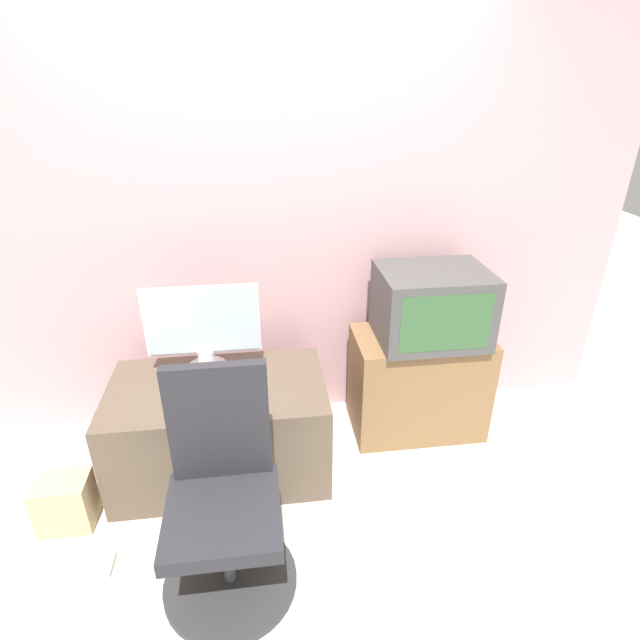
{
  "coord_description": "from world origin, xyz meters",
  "views": [
    {
      "loc": [
        -0.05,
        -1.48,
        2.03
      ],
      "look_at": [
        0.27,
        0.97,
        0.81
      ],
      "focal_mm": 28.0,
      "sensor_mm": 36.0,
      "label": 1
    }
  ],
  "objects": [
    {
      "name": "ground_plane",
      "position": [
        0.0,
        0.0,
        0.0
      ],
      "size": [
        12.0,
        12.0,
        0.0
      ],
      "primitive_type": "plane",
      "color": "beige"
    },
    {
      "name": "wall_back",
      "position": [
        0.0,
        1.32,
        1.3
      ],
      "size": [
        4.4,
        0.05,
        2.6
      ],
      "color": "#CC9EA3",
      "rests_on": "ground_plane"
    },
    {
      "name": "desk",
      "position": [
        -0.3,
        0.77,
        0.28
      ],
      "size": [
        1.14,
        0.66,
        0.56
      ],
      "color": "brown",
      "rests_on": "ground_plane"
    },
    {
      "name": "side_stand",
      "position": [
        0.88,
        0.99,
        0.32
      ],
      "size": [
        0.79,
        0.45,
        0.65
      ],
      "color": "olive",
      "rests_on": "ground_plane"
    },
    {
      "name": "main_monitor",
      "position": [
        -0.36,
        0.95,
        0.81
      ],
      "size": [
        0.61,
        0.22,
        0.49
      ],
      "color": "silver",
      "rests_on": "desk"
    },
    {
      "name": "keyboard",
      "position": [
        -0.38,
        0.7,
        0.56
      ],
      "size": [
        0.31,
        0.12,
        0.01
      ],
      "color": "silver",
      "rests_on": "desk"
    },
    {
      "name": "mouse",
      "position": [
        -0.16,
        0.7,
        0.57
      ],
      "size": [
        0.06,
        0.03,
        0.03
      ],
      "color": "#4C4C51",
      "rests_on": "desk"
    },
    {
      "name": "crt_tv",
      "position": [
        0.91,
        0.97,
        0.86
      ],
      "size": [
        0.6,
        0.47,
        0.42
      ],
      "color": "#474747",
      "rests_on": "side_stand"
    },
    {
      "name": "office_chair",
      "position": [
        -0.25,
        0.09,
        0.4
      ],
      "size": [
        0.58,
        0.58,
        1.0
      ],
      "color": "#333333",
      "rests_on": "ground_plane"
    },
    {
      "name": "cardboard_box_lower",
      "position": [
        -1.06,
        0.47,
        0.14
      ],
      "size": [
        0.26,
        0.19,
        0.27
      ],
      "color": "#D1B27F",
      "rests_on": "ground_plane"
    },
    {
      "name": "book",
      "position": [
        -0.88,
        0.18,
        0.01
      ],
      "size": [
        0.18,
        0.13,
        0.02
      ],
      "color": "beige",
      "rests_on": "ground_plane"
    }
  ]
}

